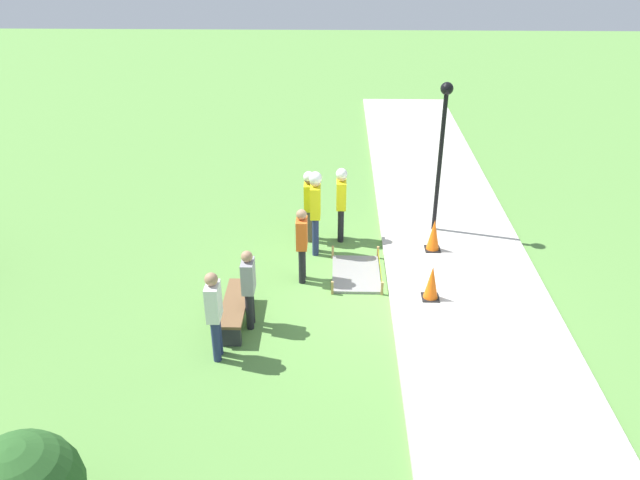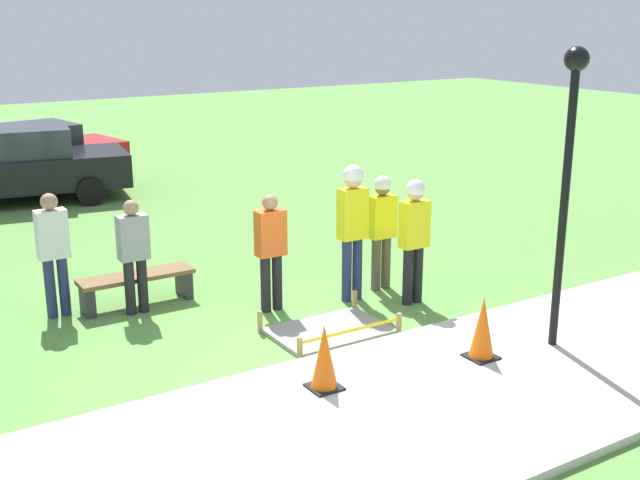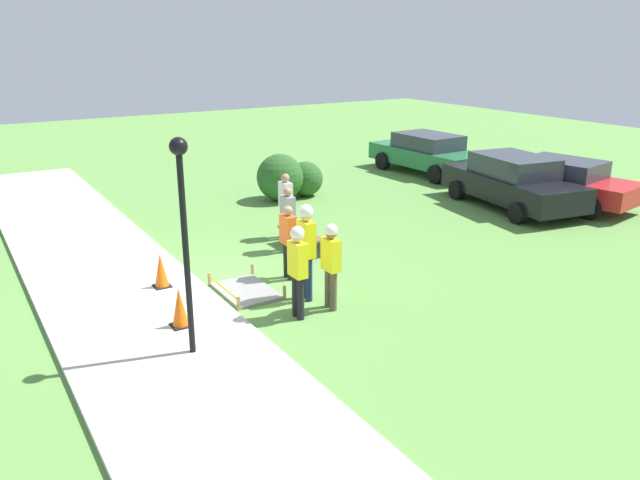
{
  "view_description": "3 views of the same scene",
  "coord_description": "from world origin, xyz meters",
  "views": [
    {
      "loc": [
        -10.59,
        1.13,
        6.97
      ],
      "look_at": [
        0.88,
        1.41,
        0.76
      ],
      "focal_mm": 35.0,
      "sensor_mm": 36.0,
      "label": 1
    },
    {
      "loc": [
        -4.43,
        -7.4,
        4.0
      ],
      "look_at": [
        0.86,
        1.06,
        1.13
      ],
      "focal_mm": 45.0,
      "sensor_mm": 36.0,
      "label": 2
    },
    {
      "loc": [
        11.62,
        -4.3,
        5.04
      ],
      "look_at": [
        1.1,
        2.21,
        0.97
      ],
      "focal_mm": 35.0,
      "sensor_mm": 36.0,
      "label": 3
    }
  ],
  "objects": [
    {
      "name": "worker_assistant",
      "position": [
        2.34,
        0.96,
        1.07
      ],
      "size": [
        0.4,
        0.26,
        1.79
      ],
      "color": "black",
      "rests_on": "ground_plane"
    },
    {
      "name": "worker_supervisor",
      "position": [
        2.32,
        1.7,
        1.01
      ],
      "size": [
        0.4,
        0.25,
        1.71
      ],
      "color": "brown",
      "rests_on": "ground_plane"
    },
    {
      "name": "wet_concrete_patch",
      "position": [
        0.74,
        0.64,
        0.03
      ],
      "size": [
        1.52,
        1.05,
        0.29
      ],
      "color": "gray",
      "rests_on": "ground_plane"
    },
    {
      "name": "bystander_in_white_shirt",
      "position": [
        -1.1,
        2.66,
        0.89
      ],
      "size": [
        0.4,
        0.22,
        1.59
      ],
      "color": "black",
      "rests_on": "ground_plane"
    },
    {
      "name": "traffic_cone_far_patch",
      "position": [
        1.72,
        -1.1,
        0.47
      ],
      "size": [
        0.34,
        0.34,
        0.74
      ],
      "color": "black",
      "rests_on": "sidewalk"
    },
    {
      "name": "sidewalk",
      "position": [
        0.0,
        -1.6,
        0.05
      ],
      "size": [
        28.0,
        3.19,
        0.1
      ],
      "color": "#BCB7AD",
      "rests_on": "ground_plane"
    },
    {
      "name": "park_bench",
      "position": [
        -0.99,
        2.95,
        0.32
      ],
      "size": [
        1.61,
        0.44,
        0.45
      ],
      "color": "#2D2D33",
      "rests_on": "ground_plane"
    },
    {
      "name": "traffic_cone_near_patch",
      "position": [
        -0.25,
        -0.8,
        0.46
      ],
      "size": [
        0.34,
        0.34,
        0.72
      ],
      "color": "black",
      "rests_on": "sidewalk"
    },
    {
      "name": "worker_trainee",
      "position": [
        1.69,
        1.53,
        1.2
      ],
      "size": [
        0.4,
        0.28,
        1.96
      ],
      "color": "navy",
      "rests_on": "ground_plane"
    },
    {
      "name": "shrub_rounded_mid",
      "position": [
        -5.56,
        4.83,
        0.74
      ],
      "size": [
        1.49,
        1.49,
        1.49
      ],
      "color": "#285623",
      "rests_on": "ground_plane"
    },
    {
      "name": "parked_car_black",
      "position": [
        -1.07,
        10.44,
        0.81
      ],
      "size": [
        5.02,
        2.68,
        1.61
      ],
      "rotation": [
        0.0,
        0.0,
        -0.16
      ],
      "color": "black",
      "rests_on": "ground_plane"
    },
    {
      "name": "bystander_in_orange_shirt",
      "position": [
        0.52,
        1.77,
        0.92
      ],
      "size": [
        0.4,
        0.22,
        1.64
      ],
      "color": "black",
      "rests_on": "ground_plane"
    },
    {
      "name": "parked_car_red",
      "position": [
        -0.47,
        11.97,
        0.76
      ],
      "size": [
        4.74,
        2.62,
        1.43
      ],
      "rotation": [
        0.0,
        0.0,
        0.17
      ],
      "color": "red",
      "rests_on": "ground_plane"
    },
    {
      "name": "bystander_in_gray_shirt",
      "position": [
        -2.04,
        3.11,
        0.96
      ],
      "size": [
        0.4,
        0.22,
        1.7
      ],
      "color": "navy",
      "rests_on": "ground_plane"
    },
    {
      "name": "shrub_rounded_near",
      "position": [
        -5.64,
        5.82,
        0.57
      ],
      "size": [
        1.13,
        1.13,
        1.13
      ],
      "color": "#285623",
      "rests_on": "ground_plane"
    },
    {
      "name": "ground_plane",
      "position": [
        0.0,
        0.0,
        0.0
      ],
      "size": [
        60.0,
        60.0,
        0.0
      ],
      "primitive_type": "plane",
      "color": "#5B8E42"
    },
    {
      "name": "lamppost_near",
      "position": [
        2.74,
        -1.26,
        2.44
      ],
      "size": [
        0.28,
        0.28,
        3.52
      ],
      "color": "black",
      "rests_on": "sidewalk"
    },
    {
      "name": "parked_car_green",
      "position": [
        -6.26,
        11.58,
        0.78
      ],
      "size": [
        4.86,
        2.28,
        1.5
      ],
      "rotation": [
        0.0,
        0.0,
        0.04
      ],
      "color": "#236B3D",
      "rests_on": "ground_plane"
    }
  ]
}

